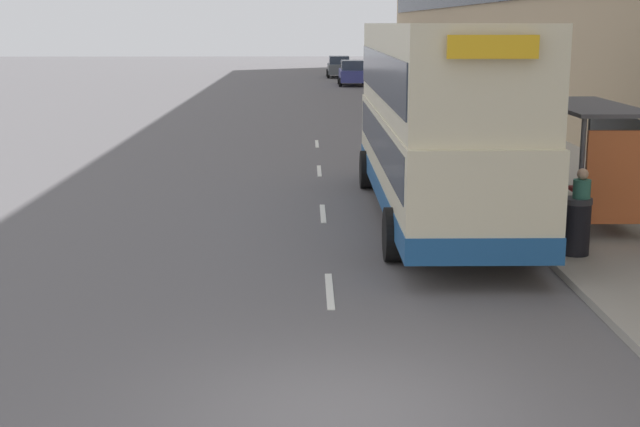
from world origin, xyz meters
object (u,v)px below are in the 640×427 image
Objects in this scene: litter_bin at (576,226)px; pedestrian_at_shelter at (580,211)px; double_decker_bus_near at (437,117)px; car_1 at (352,73)px; car_0 at (339,67)px; bus_shelter at (600,142)px; pedestrian_2 at (524,150)px.

pedestrian_at_shelter is at bearing -9.81° from litter_bin.
double_decker_bus_near is 2.64× the size of car_1.
car_0 is at bearing 92.37° from pedestrian_at_shelter.
bus_shelter is 54.50m from car_0.
car_1 is (0.36, 43.77, -1.42)m from double_decker_bus_near.
car_1 is at bearing 89.52° from double_decker_bus_near.
bus_shelter is at bearing -86.29° from car_0.
double_decker_bus_near is at bearing -90.48° from car_1.
litter_bin is at bearing -96.63° from pedestrian_2.
car_1 reaches higher than pedestrian_at_shelter.
bus_shelter is 44.88m from car_1.
car_1 is at bearing -86.49° from car_0.
bus_shelter is 4.00× the size of litter_bin.
litter_bin is (-0.06, 0.01, -0.29)m from pedestrian_at_shelter.
double_decker_bus_near is 5.27m from pedestrian_2.
pedestrian_2 is (-0.32, 5.14, -0.91)m from bus_shelter.
double_decker_bus_near reaches higher than bus_shelter.
double_decker_bus_near is 4.44m from pedestrian_at_shelter.
litter_bin is (-0.90, -7.78, -0.30)m from pedestrian_2.
pedestrian_2 is at bearing 83.37° from litter_bin.
car_0 is 57.07m from litter_bin.
double_decker_bus_near is 10.92× the size of litter_bin.
litter_bin is (2.30, -57.02, -0.18)m from car_0.
litter_bin is at bearing 170.19° from pedestrian_at_shelter.
litter_bin is at bearing -87.93° from car_1.
car_0 is 2.67× the size of pedestrian_at_shelter.
pedestrian_2 is at bearing 54.26° from double_decker_bus_near.
bus_shelter is at bearing -86.25° from car_1.
bus_shelter is 0.97× the size of car_1.
car_1 is at bearing 92.14° from pedestrian_at_shelter.
pedestrian_2 is (0.84, 7.79, 0.01)m from pedestrian_at_shelter.
pedestrian_at_shelter is (-1.16, -2.66, -0.92)m from bus_shelter.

